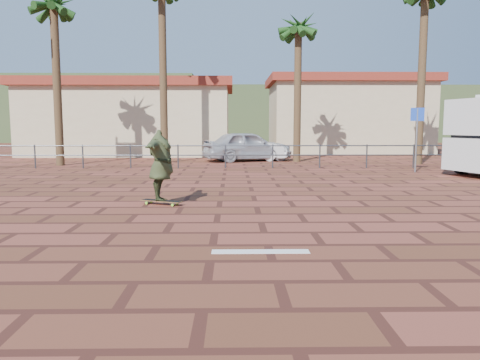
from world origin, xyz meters
name	(u,v)px	position (x,y,z in m)	size (l,w,h in m)	color
ground	(215,233)	(0.00, 0.00, 0.00)	(120.00, 120.00, 0.00)	brown
paint_stripe	(260,252)	(0.70, -1.20, 0.00)	(1.40, 0.22, 0.01)	white
guardrail	(225,152)	(0.00, 12.00, 0.68)	(24.06, 0.06, 1.00)	#47494F
palm_far_left	(54,9)	(-7.50, 13.50, 6.83)	(2.40, 2.40, 8.25)	brown
palm_center	(298,31)	(3.50, 15.50, 6.36)	(2.40, 2.40, 7.75)	brown
building_west	(132,118)	(-6.00, 22.00, 2.28)	(12.60, 7.60, 4.50)	beige
building_east	(346,114)	(8.00, 24.00, 2.54)	(10.60, 6.60, 5.00)	beige
hill_front	(230,116)	(0.00, 50.00, 3.00)	(70.00, 18.00, 6.00)	#384C28
hill_back	(66,109)	(-22.00, 56.00, 4.00)	(35.00, 14.00, 8.00)	#384C28
longboard	(162,201)	(-1.32, 2.84, 0.08)	(1.00, 0.60, 0.10)	olive
skateboarder	(161,165)	(-1.32, 2.84, 0.90)	(1.98, 0.54, 1.61)	#313A1F
car_silver	(248,146)	(1.06, 16.00, 0.76)	(1.80, 4.47, 1.52)	#ACAEB4
car_white	(249,147)	(1.17, 16.50, 0.67)	(1.41, 4.05, 1.34)	silver
street_sign	(417,127)	(7.38, 10.21, 1.73)	(0.49, 0.20, 2.47)	gray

